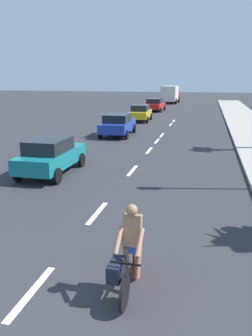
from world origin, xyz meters
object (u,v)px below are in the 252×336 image
Objects in this scene: parked_car_teal at (51,155)px; parked_car_blue at (118,124)px; parked_car_red at (155,104)px; delivery_truck at (170,94)px; cyclist at (128,254)px; parked_car_yellow at (140,113)px.

parked_car_blue is at bearing 88.14° from parked_car_teal.
delivery_truck reaches higher than parked_car_red.
delivery_truck is at bearing 88.93° from parked_car_teal.
cyclist reaches higher than parked_car_teal.
parked_car_blue is (0.22, 10.39, 0.00)m from parked_car_teal.
parked_car_teal and parked_car_yellow have the same top height.
delivery_truck reaches higher than parked_car_blue.
parked_car_teal is 0.87× the size of parked_car_red.
parked_car_yellow is at bearing -78.96° from cyclist.
parked_car_blue is 33.14m from delivery_truck.
parked_car_teal is 0.99× the size of parked_car_yellow.
cyclist is 37.03m from parked_car_red.
parked_car_blue is 0.97× the size of parked_car_red.
cyclist is at bearing -76.60° from parked_car_blue.
parked_car_blue and parked_car_red have the same top height.
parked_car_blue is at bearing -74.09° from cyclist.
parked_car_yellow is (-4.96, 26.25, 0.01)m from cyclist.
cyclist is 0.29× the size of delivery_truck.
parked_car_red is at bearing 88.47° from parked_car_blue.
parked_car_blue is 8.47m from parked_car_yellow.
parked_car_red is at bearing 89.34° from parked_car_teal.
delivery_truck is at bearing 90.86° from parked_car_red.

